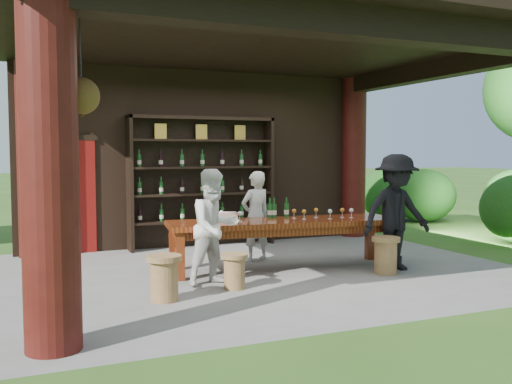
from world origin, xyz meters
name	(u,v)px	position (x,y,z in m)	size (l,w,h in m)	color
ground	(266,270)	(0.00, 0.00, 0.00)	(90.00, 90.00, 0.00)	#2D5119
pavilion	(255,128)	(-0.01, 0.43, 2.13)	(7.50, 6.00, 3.60)	slate
wine_shelf	(202,182)	(-0.21, 2.45, 1.21)	(2.75, 0.42, 2.42)	black
tasting_table	(283,227)	(0.28, 0.00, 0.63)	(3.55, 1.31, 0.75)	#4F1C0B
stool_near_left	(234,270)	(-0.85, -0.89, 0.24)	(0.35, 0.35, 0.46)	brown
stool_near_right	(386,254)	(1.49, -0.90, 0.29)	(0.41, 0.41, 0.54)	brown
stool_far_left	(164,277)	(-1.83, -1.13, 0.29)	(0.42, 0.42, 0.55)	brown
host	(256,216)	(0.15, 0.77, 0.73)	(0.53, 0.35, 1.46)	beige
guest_woman	(214,227)	(-1.01, -0.57, 0.77)	(0.75, 0.59, 1.55)	silver
guest_man	(396,212)	(1.80, -0.73, 0.87)	(1.12, 0.65, 1.74)	black
table_bottles	(277,208)	(0.31, 0.30, 0.90)	(0.36, 0.09, 0.31)	#194C1E
table_glasses	(301,214)	(0.57, 0.00, 0.82)	(2.04, 0.53, 0.15)	silver
napkin_basket	(228,217)	(-0.58, 0.09, 0.82)	(0.26, 0.18, 0.14)	#BF6672
shrubs	(408,215)	(3.47, 1.13, 0.57)	(16.36, 8.96, 1.36)	#194C14
trees	(402,72)	(3.72, 1.73, 3.37)	(20.80, 8.80, 4.80)	#3F2819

